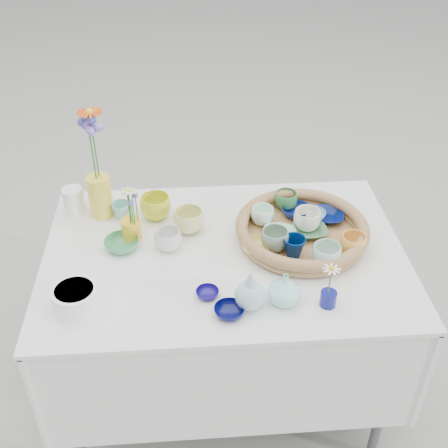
{
  "coord_description": "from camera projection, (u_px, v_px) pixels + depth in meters",
  "views": [
    {
      "loc": [
        -0.11,
        -1.53,
        2.0
      ],
      "look_at": [
        0.0,
        0.02,
        0.87
      ],
      "focal_mm": 45.0,
      "sensor_mm": 36.0,
      "label": 1
    }
  ],
  "objects": [
    {
      "name": "tray_ceramic_1",
      "position": [
        327.0,
        216.0,
        2.08
      ],
      "size": [
        0.14,
        0.14,
        0.03
      ],
      "primitive_type": "imported",
      "rotation": [
        0.0,
        0.0,
        -0.16
      ],
      "color": "#031253",
      "rests_on": "wicker_tray"
    },
    {
      "name": "bud_vase_paleblue",
      "position": [
        250.0,
        289.0,
        1.7
      ],
      "size": [
        0.12,
        0.12,
        0.15
      ],
      "primitive_type": null,
      "rotation": [
        0.0,
        0.0,
        0.29
      ],
      "color": "#9EC9CE",
      "rests_on": "display_table"
    },
    {
      "name": "tray_ceramic_7",
      "position": [
        307.0,
        220.0,
        2.02
      ],
      "size": [
        0.12,
        0.12,
        0.08
      ],
      "primitive_type": "imported",
      "rotation": [
        0.0,
        0.0,
        0.3
      ],
      "color": "white",
      "rests_on": "wicker_tray"
    },
    {
      "name": "gerbera",
      "position": [
        94.0,
        145.0,
        1.98
      ],
      "size": [
        0.13,
        0.13,
        0.27
      ],
      "primitive_type": null,
      "rotation": [
        0.0,
        0.0,
        0.28
      ],
      "color": "#E4510E",
      "rests_on": "tall_vase_yellow"
    },
    {
      "name": "hydrangea",
      "position": [
        93.0,
        154.0,
        1.98
      ],
      "size": [
        0.11,
        0.11,
        0.28
      ],
      "primitive_type": null,
      "rotation": [
        0.0,
        0.0,
        -0.39
      ],
      "color": "#4246AA",
      "rests_on": "tall_vase_yellow"
    },
    {
      "name": "white_pitcher",
      "position": [
        74.0,
        201.0,
        2.13
      ],
      "size": [
        0.12,
        0.1,
        0.1
      ],
      "primitive_type": null,
      "rotation": [
        0.0,
        0.0,
        0.2
      ],
      "color": "white",
      "rests_on": "display_table"
    },
    {
      "name": "loose_ceramic_1",
      "position": [
        189.0,
        221.0,
        2.04
      ],
      "size": [
        0.12,
        0.12,
        0.09
      ],
      "primitive_type": "imported",
      "rotation": [
        0.0,
        0.0,
        0.09
      ],
      "color": "#D8D57C",
      "rests_on": "display_table"
    },
    {
      "name": "tray_ceramic_10",
      "position": [
        256.0,
        247.0,
        1.93
      ],
      "size": [
        0.12,
        0.12,
        0.03
      ],
      "primitive_type": "imported",
      "rotation": [
        0.0,
        0.0,
        -0.23
      ],
      "color": "#FFEF63",
      "rests_on": "wicker_tray"
    },
    {
      "name": "bud_vase_seafoam",
      "position": [
        285.0,
        289.0,
        1.73
      ],
      "size": [
        0.11,
        0.11,
        0.11
      ],
      "primitive_type": "imported",
      "rotation": [
        0.0,
        0.0,
        0.1
      ],
      "color": "#96ECE1",
      "rests_on": "display_table"
    },
    {
      "name": "tray_ceramic_4",
      "position": [
        275.0,
        240.0,
        1.93
      ],
      "size": [
        0.12,
        0.12,
        0.08
      ],
      "primitive_type": "imported",
      "rotation": [
        0.0,
        0.0,
        -0.25
      ],
      "color": "gray",
      "rests_on": "wicker_tray"
    },
    {
      "name": "bud_vase_cobalt",
      "position": [
        328.0,
        299.0,
        1.73
      ],
      "size": [
        0.06,
        0.06,
        0.05
      ],
      "primitive_type": "cylinder",
      "rotation": [
        0.0,
        0.0,
        -0.11
      ],
      "color": "navy",
      "rests_on": "display_table"
    },
    {
      "name": "wicker_tray",
      "position": [
        302.0,
        231.0,
        2.0
      ],
      "size": [
        0.47,
        0.47,
        0.08
      ],
      "primitive_type": null,
      "color": "#905F2E",
      "rests_on": "display_table"
    },
    {
      "name": "loose_ceramic_5",
      "position": [
        121.0,
        210.0,
        2.11
      ],
      "size": [
        0.08,
        0.08,
        0.06
      ],
      "primitive_type": "imported",
      "rotation": [
        0.0,
        0.0,
        0.22
      ],
      "color": "#7AC0B8",
      "rests_on": "display_table"
    },
    {
      "name": "loose_ceramic_2",
      "position": [
        122.0,
        244.0,
        1.97
      ],
      "size": [
        0.16,
        0.16,
        0.04
      ],
      "primitive_type": "imported",
      "rotation": [
        0.0,
        0.0,
        0.44
      ],
      "color": "#3E8E54",
      "rests_on": "display_table"
    },
    {
      "name": "tall_vase_yellow",
      "position": [
        100.0,
        196.0,
        2.1
      ],
      "size": [
        0.1,
        0.1,
        0.17
      ],
      "primitive_type": "cylinder",
      "rotation": [
        0.0,
        0.0,
        0.12
      ],
      "color": "yellow",
      "rests_on": "display_table"
    },
    {
      "name": "loose_ceramic_3",
      "position": [
        168.0,
        240.0,
        1.96
      ],
      "size": [
        0.11,
        0.11,
        0.08
      ],
      "primitive_type": "imported",
      "rotation": [
        0.0,
        0.0,
        -0.19
      ],
      "color": "silver",
      "rests_on": "display_table"
    },
    {
      "name": "tray_ceramic_8",
      "position": [
        313.0,
        215.0,
        2.09
      ],
      "size": [
        0.1,
        0.1,
        0.03
      ],
      "primitive_type": "imported",
      "rotation": [
        0.0,
        0.0,
        -0.05
      ],
      "color": "#86C9DB",
      "rests_on": "wicker_tray"
    },
    {
      "name": "loose_ceramic_6",
      "position": [
        229.0,
        311.0,
        1.71
      ],
      "size": [
        0.11,
        0.11,
        0.03
      ],
      "primitive_type": "imported",
      "rotation": [
        0.0,
        0.0,
        0.19
      ],
      "color": "#050842",
      "rests_on": "display_table"
    },
    {
      "name": "tray_ceramic_2",
      "position": [
        353.0,
        244.0,
        1.91
      ],
      "size": [
        0.1,
        0.1,
        0.07
      ],
      "primitive_type": "imported",
      "rotation": [
        0.0,
        0.0,
        0.09
      ],
      "color": "#F3AF47",
      "rests_on": "wicker_tray"
    },
    {
      "name": "single_daisy",
      "position": [
        330.0,
        282.0,
        1.69
      ],
      "size": [
        0.07,
        0.07,
        0.12
      ],
      "primitive_type": null,
      "rotation": [
        0.0,
        0.0,
        -0.08
      ],
      "color": "white",
      "rests_on": "bud_vase_cobalt"
    },
    {
      "name": "daisy_cup",
      "position": [
        131.0,
        229.0,
        2.01
      ],
      "size": [
        0.09,
        0.09,
        0.08
      ],
      "primitive_type": "cylinder",
      "rotation": [
        0.0,
        0.0,
        -0.37
      ],
      "color": "yellow",
      "rests_on": "display_table"
    },
    {
      "name": "daisy_posy",
      "position": [
        132.0,
        206.0,
        1.93
      ],
      "size": [
        0.09,
        0.09,
        0.14
      ],
      "primitive_type": null,
      "rotation": [
        0.0,
        0.0,
        -0.27
      ],
      "color": "white",
      "rests_on": "daisy_cup"
    },
    {
      "name": "tray_ceramic_12",
      "position": [
        286.0,
        200.0,
        2.13
      ],
      "size": [
        0.1,
        0.1,
        0.07
      ],
      "primitive_type": "imported",
      "rotation": [
        0.0,
        0.0,
        -0.2
      ],
      "color": "#367A40",
      "rests_on": "wicker_tray"
    },
    {
      "name": "tray_ceramic_3",
      "position": [
        310.0,
        231.0,
        2.01
      ],
      "size": [
        0.13,
        0.13,
        0.03
      ],
      "primitive_type": "imported",
      "rotation": [
        0.0,
        0.0,
        0.1
      ],
      "color": "#4A8054",
      "rests_on": "wicker_tray"
    },
    {
      "name": "tray_ceramic_6",
      "position": [
        263.0,
        216.0,
        2.05
      ],
      "size": [
        0.11,
        0.11,
        0.07
      ],
      "primitive_type": "imported",
      "rotation": [
        0.0,
        0.0,
        0.31
      ],
      "color": "#D1FBE5",
      "rests_on": "wicker_tray"
    },
    {
      "name": "tray_ceramic_5",
      "position": [
        279.0,
        235.0,
        1.98
      ],
      "size": [
        0.15,
        0.15,
        0.03
      ],
      "primitive_type": "imported",
      "rotation": [
        0.0,
        0.0,
        -0.29
      ],
      "color": "#A3D6C5",
      "rests_on": "wicker_tray"
    },
    {
      "name": "tray_ceramic_11",
      "position": [
        326.0,
        256.0,
        1.86
      ],
      "size": [
        0.1,
        0.1,
        0.08
      ],
      "primitive_type": "imported",
      "rotation": [
        0.0,
        0.0,
        -0.05
      ],
      "color": "#ACDAC9",
      "rests_on": "wicker_tray"
    },
    {
      "name": "ground",
      "position": [
        224.0,
        390.0,
        2.41
      ],
      "size": [
        80.0,
        80.0,
        0.0
      ],
      "primitive_type": "plane",
      "color": "#9D9D94"
    },
    {
      "name": "loose_ceramic_0",
      "position": [
        156.0,
        207.0,
        2.1
      ],
      "size": [
        0.15,
        0.15,
        0.09
      ],
      "primitive_type": "imported",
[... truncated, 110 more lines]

